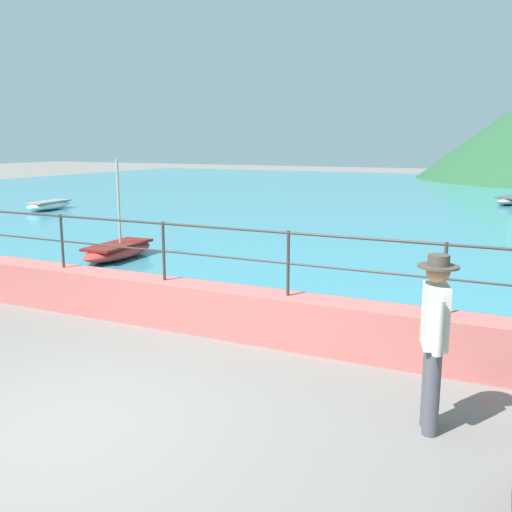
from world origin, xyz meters
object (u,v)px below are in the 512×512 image
Objects in this scene: boat_1 at (118,250)px; boat_2 at (49,205)px; boat_0 at (512,200)px; person_walking at (434,335)px.

boat_2 is at bearing 143.48° from boat_1.
boat_2 is at bearing -147.89° from boat_0.
boat_0 is (-0.23, 22.45, -0.72)m from person_walking.
person_walking is 0.74× the size of boat_2.
boat_0 reaches higher than person_walking.
boat_2 is (-16.87, -10.59, -0.01)m from boat_0.
person_walking is at bearing -89.41° from boat_0.
boat_1 is at bearing -36.52° from boat_2.
boat_0 is 1.04× the size of boat_2.
boat_0 is 1.05× the size of boat_1.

